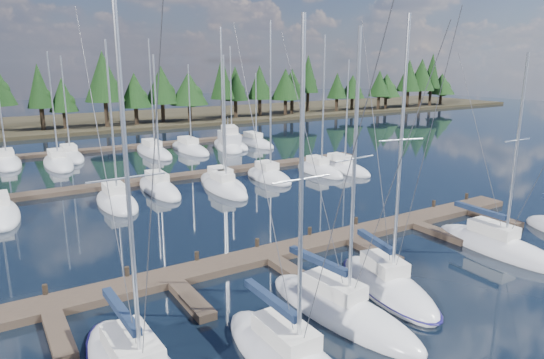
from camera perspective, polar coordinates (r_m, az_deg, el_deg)
ground at (r=39.72m, az=-9.71°, el=-3.30°), size 260.00×260.00×0.00m
far_shore at (r=97.02m, az=-23.30°, el=6.02°), size 220.00×30.00×0.60m
main_dock at (r=28.96m, az=-0.11°, el=-9.25°), size 44.00×6.13×0.90m
back_docks at (r=57.80m, az=-17.07°, el=1.87°), size 50.00×21.80×0.40m
front_sailboat_3 at (r=23.50m, az=8.03°, el=-14.96°), size 3.66×9.45×13.69m
front_sailboat_4 at (r=26.21m, az=13.40°, el=-12.02°), size 4.32×8.43×14.41m
front_sailboat_5 at (r=33.52m, az=24.99°, el=-7.17°), size 2.71×8.94×12.81m
back_sailboat_rows at (r=53.65m, az=-15.08°, el=1.18°), size 43.01×31.90×17.26m
motor_yacht_right at (r=66.28m, az=-5.05°, el=4.19°), size 6.31×10.51×5.00m
tree_line at (r=86.56m, az=-23.94°, el=9.91°), size 182.93×11.93×14.43m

